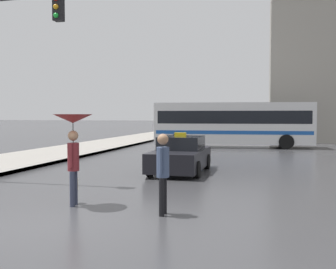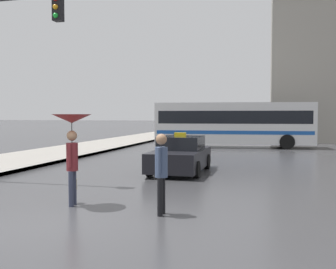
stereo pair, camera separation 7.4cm
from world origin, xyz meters
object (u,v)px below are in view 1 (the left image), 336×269
(city_bus, at_px, (233,123))
(pedestrian_man, at_px, (163,167))
(pedestrian_with_umbrella, at_px, (73,134))
(taxi, at_px, (181,156))

(city_bus, distance_m, pedestrian_man, 18.93)
(city_bus, distance_m, pedestrian_with_umbrella, 18.73)
(pedestrian_with_umbrella, xyz_separation_m, pedestrian_man, (2.33, -0.34, -0.68))
(taxi, xyz_separation_m, pedestrian_man, (1.00, -6.50, 0.42))
(pedestrian_with_umbrella, bearing_deg, taxi, -21.82)
(city_bus, bearing_deg, taxi, 170.68)
(pedestrian_with_umbrella, bearing_deg, pedestrian_man, -107.96)
(taxi, relative_size, pedestrian_with_umbrella, 1.81)
(city_bus, bearing_deg, pedestrian_with_umbrella, 168.10)
(pedestrian_man, bearing_deg, pedestrian_with_umbrella, -98.19)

